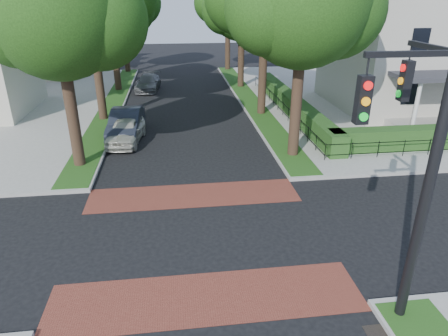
{
  "coord_description": "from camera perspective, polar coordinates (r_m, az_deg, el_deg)",
  "views": [
    {
      "loc": [
        -0.63,
        -12.2,
        8.06
      ],
      "look_at": [
        1.21,
        2.35,
        1.6
      ],
      "focal_mm": 32.0,
      "sensor_mm": 36.0,
      "label": 1
    }
  ],
  "objects": [
    {
      "name": "crosswalk_far",
      "position": [
        17.39,
        -4.33,
        -3.9
      ],
      "size": [
        9.0,
        2.2,
        0.01
      ],
      "primitive_type": "cube",
      "color": "maroon",
      "rests_on": "ground"
    },
    {
      "name": "tree_right_far",
      "position": [
        36.96,
        2.68,
        21.97
      ],
      "size": [
        7.25,
        6.23,
        9.74
      ],
      "color": "black",
      "rests_on": "sidewalk_ne"
    },
    {
      "name": "tree_right_near",
      "position": [
        20.41,
        11.42,
        22.14
      ],
      "size": [
        7.75,
        6.67,
        10.66
      ],
      "color": "black",
      "rests_on": "sidewalk_ne"
    },
    {
      "name": "sidewalk_ne",
      "position": [
        37.98,
        25.36,
        9.39
      ],
      "size": [
        30.0,
        30.0,
        0.15
      ],
      "primitive_type": "cube",
      "color": "gray",
      "rests_on": "ground"
    },
    {
      "name": "house_left_far",
      "position": [
        46.72,
        -27.12,
        17.64
      ],
      "size": [
        10.0,
        9.0,
        10.14
      ],
      "color": "beige",
      "rests_on": "sidewalk_nw"
    },
    {
      "name": "tree_left_near",
      "position": [
        20.02,
        -22.4,
        19.86
      ],
      "size": [
        7.5,
        6.45,
        10.2
      ],
      "color": "black",
      "rests_on": "sidewalk_nw"
    },
    {
      "name": "fence_main_road",
      "position": [
        29.19,
        8.07,
        8.74
      ],
      "size": [
        0.06,
        18.0,
        0.9
      ],
      "primitive_type": null,
      "color": "black",
      "rests_on": "sidewalk_ne"
    },
    {
      "name": "parked_car_rear",
      "position": [
        37.05,
        -10.8,
        11.86
      ],
      "size": [
        2.33,
        4.77,
        1.34
      ],
      "primitive_type": "imported",
      "rotation": [
        0.0,
        0.0,
        -0.1
      ],
      "color": "slate",
      "rests_on": "ground"
    },
    {
      "name": "hedge_main_road",
      "position": [
        29.37,
        9.62,
        9.03
      ],
      "size": [
        1.0,
        18.0,
        1.2
      ],
      "primitive_type": "cube",
      "color": "#224819",
      "rests_on": "sidewalk_ne"
    },
    {
      "name": "house_victorian",
      "position": [
        33.52,
        26.96,
        17.89
      ],
      "size": [
        13.0,
        13.05,
        12.48
      ],
      "color": "beige",
      "rests_on": "sidewalk_ne"
    },
    {
      "name": "tree_right_back",
      "position": [
        45.86,
        0.64,
        22.79
      ],
      "size": [
        7.5,
        6.45,
        10.2
      ],
      "color": "black",
      "rests_on": "sidewalk_ne"
    },
    {
      "name": "grass_strip_nw",
      "position": [
        32.63,
        -15.6,
        8.9
      ],
      "size": [
        1.6,
        29.8,
        0.02
      ],
      "primitive_type": "cube",
      "color": "#1A4313",
      "rests_on": "sidewalk_nw"
    },
    {
      "name": "parked_car_middle",
      "position": [
        24.97,
        -13.82,
        6.23
      ],
      "size": [
        2.0,
        5.07,
        1.64
      ],
      "primitive_type": "imported",
      "rotation": [
        0.0,
        0.0,
        -0.05
      ],
      "color": "#1E232E",
      "rests_on": "ground"
    },
    {
      "name": "crosswalk_near",
      "position": [
        12.09,
        -2.53,
        -18.03
      ],
      "size": [
        9.0,
        2.2,
        0.01
      ],
      "primitive_type": "cube",
      "color": "maroon",
      "rests_on": "ground"
    },
    {
      "name": "traffic_signal",
      "position": [
        10.11,
        26.4,
        1.83
      ],
      "size": [
        2.17,
        2.0,
        8.0
      ],
      "color": "black",
      "rests_on": "sidewalk_se"
    },
    {
      "name": "tree_left_far",
      "position": [
        36.74,
        -15.81,
        21.5
      ],
      "size": [
        7.0,
        6.02,
        9.86
      ],
      "color": "black",
      "rests_on": "sidewalk_nw"
    },
    {
      "name": "grass_strip_ne",
      "position": [
        32.84,
        3.63,
        9.81
      ],
      "size": [
        1.6,
        29.8,
        0.02
      ],
      "primitive_type": "cube",
      "color": "#1A4313",
      "rests_on": "sidewalk_ne"
    },
    {
      "name": "storm_drain",
      "position": [
        11.87,
        21.06,
        -20.94
      ],
      "size": [
        0.65,
        0.45,
        0.01
      ],
      "primitive_type": "cube",
      "color": "black",
      "rests_on": "ground"
    },
    {
      "name": "parked_car_front",
      "position": [
        23.89,
        -13.83,
        5.21
      ],
      "size": [
        2.26,
        4.46,
        1.46
      ],
      "primitive_type": "imported",
      "rotation": [
        0.0,
        0.0,
        -0.13
      ],
      "color": "beige",
      "rests_on": "ground"
    },
    {
      "name": "ground",
      "position": [
        14.63,
        -3.61,
        -9.7
      ],
      "size": [
        120.0,
        120.0,
        0.0
      ],
      "primitive_type": "plane",
      "color": "black",
      "rests_on": "ground"
    }
  ]
}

